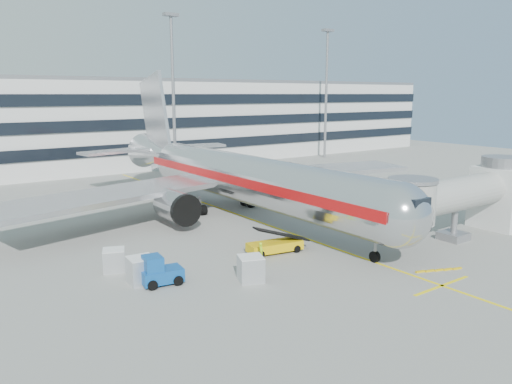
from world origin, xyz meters
TOP-DOWN VIEW (x-y plane):
  - ground at (0.00, 0.00)m, footprint 180.00×180.00m
  - lead_in_line at (0.00, 10.00)m, footprint 0.25×70.00m
  - stop_bar at (0.00, -14.00)m, footprint 6.00×0.25m
  - main_jet at (0.00, 11.72)m, footprint 50.95×48.70m
  - jet_bridge at (12.18, -8.00)m, footprint 17.80×4.50m
  - terminal at (0.00, 57.95)m, footprint 150.00×24.25m
  - light_mast_centre at (8.00, 42.00)m, footprint 2.40×1.20m
  - light_mast_east at (42.00, 42.00)m, footprint 2.40×1.20m
  - belt_loader at (-4.87, -1.54)m, footprint 4.96×2.43m
  - baggage_tug at (-15.66, -2.45)m, footprint 3.00×2.12m
  - cargo_container_left at (-16.50, -1.38)m, footprint 1.86×1.86m
  - cargo_container_right at (-17.20, 2.04)m, footprint 2.02×2.02m
  - cargo_container_front at (-10.11, -5.52)m, footprint 2.16×2.16m
  - ramp_worker at (-7.16, -2.76)m, footprint 0.69×0.67m

SIDE VIEW (x-z plane):
  - ground at x=0.00m, z-range 0.00..0.00m
  - lead_in_line at x=0.00m, z-range 0.00..0.01m
  - stop_bar at x=0.00m, z-range 0.00..0.01m
  - belt_loader at x=-4.87m, z-range -0.50..1.82m
  - ramp_worker at x=-7.16m, z-range 0.00..1.59m
  - cargo_container_right at x=-17.20m, z-range 0.00..1.67m
  - cargo_container_front at x=-10.11m, z-range 0.01..1.79m
  - baggage_tug at x=-15.66m, z-range -0.14..1.97m
  - cargo_container_left at x=-16.50m, z-range 0.01..1.85m
  - jet_bridge at x=12.18m, z-range 0.37..7.37m
  - main_jet at x=0.00m, z-range -3.79..12.26m
  - terminal at x=0.00m, z-range 0.00..15.60m
  - light_mast_centre at x=8.00m, z-range 2.15..27.60m
  - light_mast_east at x=42.00m, z-range 2.15..27.60m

